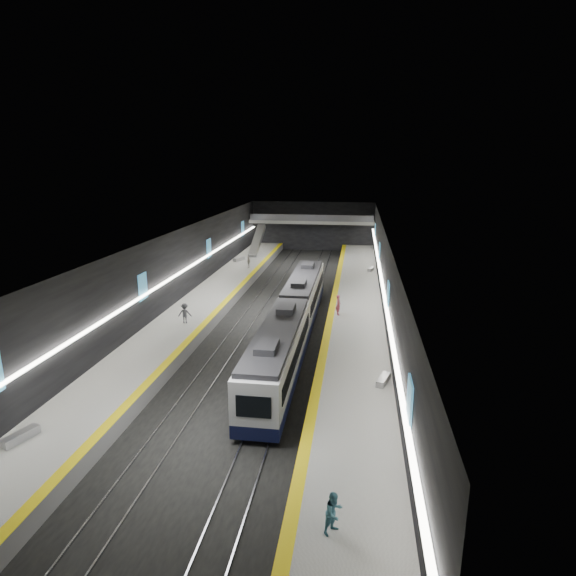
% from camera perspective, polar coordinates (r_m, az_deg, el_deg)
% --- Properties ---
extents(ground, '(70.00, 70.00, 0.00)m').
position_cam_1_polar(ground, '(47.06, -1.21, -3.12)').
color(ground, black).
rests_on(ground, ground).
extents(ceiling, '(20.00, 70.00, 0.04)m').
position_cam_1_polar(ceiling, '(45.23, -1.27, 6.56)').
color(ceiling, beige).
rests_on(ceiling, wall_left).
extents(wall_left, '(0.04, 70.00, 8.00)m').
position_cam_1_polar(wall_left, '(48.62, -12.95, 1.98)').
color(wall_left, black).
rests_on(wall_left, ground).
extents(wall_right, '(0.04, 70.00, 8.00)m').
position_cam_1_polar(wall_right, '(45.44, 11.30, 1.17)').
color(wall_right, black).
rests_on(wall_right, ground).
extents(wall_back, '(20.00, 0.04, 8.00)m').
position_cam_1_polar(wall_back, '(80.17, 2.95, 7.33)').
color(wall_back, black).
rests_on(wall_back, ground).
extents(platform_left, '(5.00, 70.00, 1.00)m').
position_cam_1_polar(platform_left, '(48.67, -9.96, -2.12)').
color(platform_left, slate).
rests_on(platform_left, ground).
extents(tile_surface_left, '(5.00, 70.00, 0.02)m').
position_cam_1_polar(tile_surface_left, '(48.53, -9.99, -1.54)').
color(tile_surface_left, '#989893').
rests_on(tile_surface_left, platform_left).
extents(tactile_strip_left, '(0.60, 70.00, 0.02)m').
position_cam_1_polar(tactile_strip_left, '(47.89, -7.49, -1.65)').
color(tactile_strip_left, yellow).
rests_on(tactile_strip_left, platform_left).
extents(platform_right, '(5.00, 70.00, 1.00)m').
position_cam_1_polar(platform_right, '(46.31, 7.99, -2.92)').
color(platform_right, slate).
rests_on(platform_right, ground).
extents(tile_surface_right, '(5.00, 70.00, 0.02)m').
position_cam_1_polar(tile_surface_right, '(46.16, 8.01, -2.32)').
color(tile_surface_right, '#989893').
rests_on(tile_surface_right, platform_right).
extents(tactile_strip_right, '(0.60, 70.00, 0.02)m').
position_cam_1_polar(tactile_strip_right, '(46.21, 5.28, -2.20)').
color(tactile_strip_right, yellow).
rests_on(tactile_strip_right, platform_right).
extents(rails, '(6.52, 70.00, 0.12)m').
position_cam_1_polar(rails, '(47.04, -1.21, -3.05)').
color(rails, gray).
rests_on(rails, ground).
extents(train, '(2.69, 30.04, 3.60)m').
position_cam_1_polar(train, '(39.07, 0.60, -3.55)').
color(train, '#0E1233').
rests_on(train, ground).
extents(ad_posters, '(19.94, 53.50, 2.20)m').
position_cam_1_polar(ad_posters, '(46.83, -1.04, 2.50)').
color(ad_posters, teal).
rests_on(ad_posters, wall_left).
extents(cove_light_left, '(0.25, 68.60, 0.12)m').
position_cam_1_polar(cove_light_left, '(48.59, -12.71, 1.74)').
color(cove_light_left, white).
rests_on(cove_light_left, wall_left).
extents(cove_light_right, '(0.25, 68.60, 0.12)m').
position_cam_1_polar(cove_light_right, '(45.48, 11.04, 0.94)').
color(cove_light_right, white).
rests_on(cove_light_right, wall_right).
extents(mezzanine_bridge, '(20.00, 3.00, 1.50)m').
position_cam_1_polar(mezzanine_bridge, '(77.99, 2.81, 7.89)').
color(mezzanine_bridge, gray).
rests_on(mezzanine_bridge, wall_left).
extents(escalator, '(1.20, 7.50, 3.92)m').
position_cam_1_polar(escalator, '(72.65, -3.68, 5.65)').
color(escalator, '#99999E').
rests_on(escalator, platform_left).
extents(bench_left_near, '(1.08, 1.93, 0.46)m').
position_cam_1_polar(bench_left_near, '(28.46, -29.13, -15.11)').
color(bench_left_near, '#99999E').
rests_on(bench_left_near, platform_left).
extents(bench_left_far, '(1.30, 2.08, 0.49)m').
position_cam_1_polar(bench_left_far, '(67.30, -5.83, 3.43)').
color(bench_left_far, '#99999E').
rests_on(bench_left_far, platform_left).
extents(bench_right_near, '(1.03, 1.84, 0.43)m').
position_cam_1_polar(bench_right_near, '(31.33, 11.24, -10.62)').
color(bench_right_near, '#99999E').
rests_on(bench_right_near, platform_right).
extents(bench_right_far, '(0.88, 1.72, 0.40)m').
position_cam_1_polar(bench_right_far, '(61.72, 9.78, 2.19)').
color(bench_right_far, '#99999E').
rests_on(bench_right_far, platform_right).
extents(passenger_right_a, '(0.60, 0.76, 1.86)m').
position_cam_1_polar(passenger_right_a, '(43.61, 5.98, -2.02)').
color(passenger_right_a, '#BD4657').
rests_on(passenger_right_a, platform_right).
extents(passenger_right_b, '(1.02, 1.04, 1.69)m').
position_cam_1_polar(passenger_right_b, '(19.87, 5.47, -25.02)').
color(passenger_right_b, teal).
rests_on(passenger_right_b, platform_right).
extents(passenger_left_a, '(0.55, 0.97, 1.56)m').
position_cam_1_polar(passenger_left_a, '(62.43, -4.70, 3.05)').
color(passenger_left_a, '#BDB6AD').
rests_on(passenger_left_a, platform_left).
extents(passenger_left_b, '(1.21, 0.79, 1.75)m').
position_cam_1_polar(passenger_left_b, '(42.14, -12.13, -2.97)').
color(passenger_left_b, '#44454C').
rests_on(passenger_left_b, platform_left).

